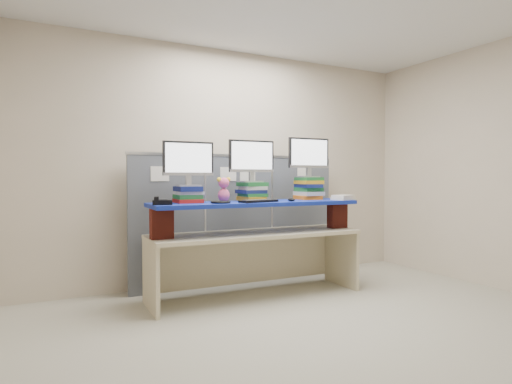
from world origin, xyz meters
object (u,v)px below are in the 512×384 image
desk (256,245)px  monitor_left (188,161)px  blue_board (256,203)px  monitor_center (252,158)px  keyboard (259,201)px  desk_phone (162,202)px  monitor_right (309,155)px

desk → monitor_left: (-0.69, 0.14, 0.88)m
blue_board → monitor_center: (0.01, 0.12, 0.48)m
blue_board → monitor_left: 0.83m
monitor_left → keyboard: (0.65, -0.27, -0.41)m
blue_board → desk_phone: size_ratio=10.19×
blue_board → monitor_center: 0.49m
monitor_center → desk_phone: size_ratio=2.38×
monitor_left → monitor_right: size_ratio=1.00×
monitor_center → monitor_left: bearing=-180.0°
monitor_left → monitor_center: monitor_center is taller
monitor_right → desk: bearing=-170.8°
monitor_left → desk_phone: monitor_left is taller
monitor_center → keyboard: size_ratio=1.18×
desk → monitor_center: size_ratio=4.37×
blue_board → monitor_left: (-0.69, 0.14, 0.44)m
monitor_right → keyboard: monitor_right is taller
blue_board → desk: bearing=-81.5°
blue_board → keyboard: size_ratio=5.04×
desk_phone → blue_board: bearing=19.4°
desk_phone → monitor_right: bearing=21.3°
blue_board → keyboard: bearing=-104.6°
desk → monitor_right: size_ratio=4.37×
monitor_left → monitor_center: bearing=0.0°
blue_board → keyboard: (-0.04, -0.13, 0.03)m
monitor_right → desk_phone: (-1.75, -0.16, -0.48)m
desk → monitor_center: (0.01, 0.12, 0.92)m
blue_board → monitor_right: (0.73, 0.10, 0.53)m
desk → monitor_left: monitor_left is taller
monitor_left → desk: bearing=-9.7°
keyboard → desk_phone: 0.98m
monitor_left → keyboard: 0.81m
desk_phone → monitor_left: bearing=47.1°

